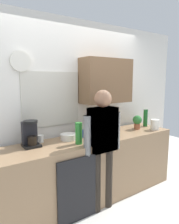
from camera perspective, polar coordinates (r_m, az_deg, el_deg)
The scene contains 16 objects.
ground_plane at distance 3.12m, azimuth 3.40°, elevation -24.72°, with size 8.00×8.00×0.00m, color silver.
kitchen_counter at distance 3.11m, azimuth -0.06°, elevation -15.28°, with size 2.82×0.64×0.90m, color #937251.
dishwasher_panel at distance 2.69m, azimuth -3.11°, elevation -20.50°, with size 0.56×0.02×0.81m, color black.
back_wall_assembly at distance 3.22m, azimuth -3.31°, elevation 2.34°, with size 4.42×0.42×2.60m.
coffee_maker at distance 2.70m, azimuth -15.87°, elevation -6.00°, with size 0.20×0.20×0.33m.
bottle_olive_oil at distance 3.09m, azimuth -0.77°, elevation -4.15°, with size 0.06×0.06×0.25m, color olive.
bottle_clear_soda at distance 2.69m, azimuth -2.96°, elevation -5.82°, with size 0.09×0.09×0.28m, color #2D8C33.
bottle_green_wine at distance 3.80m, azimuth 15.04°, elevation -1.57°, with size 0.07×0.07×0.30m, color #195923.
bottle_red_vinegar at distance 3.34m, azimuth 3.75°, elevation -3.44°, with size 0.06×0.06×0.22m, color maroon.
cup_blue_mug at distance 3.02m, azimuth -1.70°, elevation -5.92°, with size 0.08×0.08×0.10m, color #3351B2.
cup_white_mug at distance 2.85m, azimuth -13.21°, elevation -7.12°, with size 0.08×0.08×0.10m, color white.
mixing_bowl at distance 2.92m, azimuth -5.78°, elevation -6.73°, with size 0.22×0.22×0.08m, color white.
potted_plant at distance 3.57m, azimuth 12.91°, elevation -2.48°, with size 0.15×0.15×0.23m.
storage_canister at distance 3.60m, azimuth 17.45°, elevation -3.31°, with size 0.14×0.14×0.17m, color silver.
person_at_sink at distance 2.71m, azimuth 3.59°, elevation -7.82°, with size 0.57×0.22×1.60m.
person_guest at distance 2.71m, azimuth 3.59°, elevation -7.82°, with size 0.57×0.22×1.60m.
Camera 1 is at (-1.61, -2.03, 1.73)m, focal length 33.43 mm.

